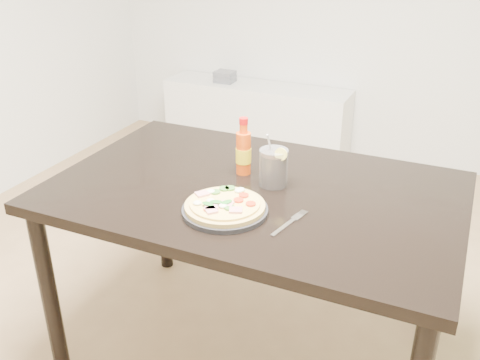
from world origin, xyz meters
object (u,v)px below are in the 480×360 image
at_px(plate, 225,210).
at_px(media_console, 256,117).
at_px(hot_sauce_bottle, 243,152).
at_px(pizza, 225,205).
at_px(fork, 290,222).
at_px(cola_cup, 274,168).
at_px(dining_table, 254,208).

xyz_separation_m(plate, media_console, (-0.83, 2.24, -0.51)).
xyz_separation_m(hot_sauce_bottle, media_console, (-0.76, 1.94, -0.58)).
relative_size(pizza, fork, 1.36).
bearing_deg(hot_sauce_bottle, cola_cup, -18.41).
height_order(dining_table, media_console, dining_table).
distance_m(plate, fork, 0.21).
bearing_deg(pizza, media_console, 110.26).
bearing_deg(dining_table, media_console, 112.48).
bearing_deg(dining_table, pizza, -94.26).
distance_m(pizza, fork, 0.21).
bearing_deg(plate, hot_sauce_bottle, 102.96).
xyz_separation_m(pizza, hot_sauce_bottle, (-0.07, 0.30, 0.06)).
bearing_deg(hot_sauce_bottle, dining_table, -48.29).
bearing_deg(media_console, cola_cup, -65.79).
bearing_deg(cola_cup, hot_sauce_bottle, 161.59).
bearing_deg(media_console, dining_table, -67.52).
xyz_separation_m(pizza, cola_cup, (0.07, 0.25, 0.03)).
relative_size(dining_table, plate, 5.13).
bearing_deg(plate, fork, 6.28).
distance_m(plate, hot_sauce_bottle, 0.31).
bearing_deg(dining_table, plate, -93.84).
bearing_deg(plate, cola_cup, 75.53).
bearing_deg(fork, cola_cup, 135.08).
bearing_deg(cola_cup, fork, -57.66).
xyz_separation_m(hot_sauce_bottle, cola_cup, (0.13, -0.04, -0.02)).
bearing_deg(hot_sauce_bottle, fork, -44.49).
height_order(dining_table, hot_sauce_bottle, hot_sauce_bottle).
relative_size(dining_table, fork, 7.48).
bearing_deg(media_console, pizza, -69.74).
bearing_deg(fork, hot_sauce_bottle, 148.25).
xyz_separation_m(cola_cup, media_console, (-0.89, 1.99, -0.56)).
relative_size(plate, hot_sauce_bottle, 1.29).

